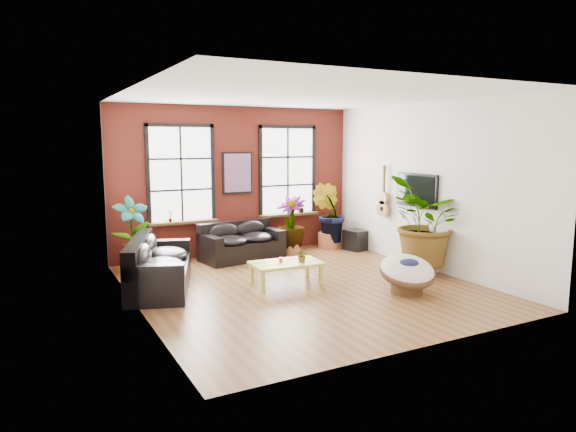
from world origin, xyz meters
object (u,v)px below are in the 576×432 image
Objects in this scene: papasan_chair at (407,272)px; sofa_left at (157,266)px; sofa_back at (241,242)px; coffee_table at (286,265)px.

sofa_left is at bearing 163.94° from papasan_chair.
sofa_back is at bearing -37.08° from sofa_left.
coffee_table is at bearing -99.38° from sofa_back.
sofa_left is at bearing 164.11° from coffee_table.
coffee_table is at bearing -90.76° from sofa_left.
sofa_left reaches higher than coffee_table.
sofa_back is 1.62× the size of papasan_chair.
sofa_back is 4.18m from papasan_chair.
coffee_table is 2.24m from papasan_chair.
papasan_chair is (1.59, -3.87, -0.01)m from sofa_back.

